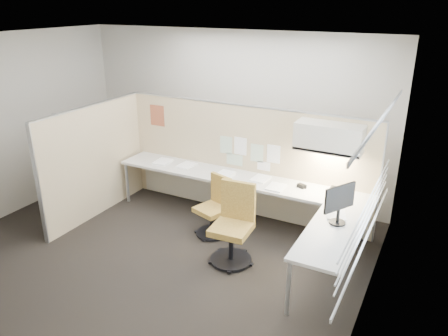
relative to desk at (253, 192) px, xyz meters
The scene contains 26 objects.
floor 1.58m from the desk, 129.58° to the right, with size 5.50×4.50×0.01m, color black.
ceiling 2.64m from the desk, 129.58° to the right, with size 5.50×4.50×0.01m, color white.
wall_back 1.66m from the desk, 129.62° to the left, with size 5.50×0.02×2.80m, color beige.
wall_left 3.93m from the desk, 162.99° to the right, with size 0.02×4.50×2.80m, color beige.
wall_right 2.28m from the desk, 31.75° to the right, with size 0.02×4.50×2.80m, color beige.
window_pane 2.32m from the desk, 32.11° to the right, with size 0.01×2.80×1.30m, color #949FAC.
partition_back 0.67m from the desk, 128.75° to the left, with size 4.10×0.06×1.75m, color #C3B187.
partition_left 2.52m from the desk, 165.56° to the right, with size 0.06×2.20×1.75m, color #C3B187.
desk is the anchor object (origin of this frame).
overhead_bin 1.35m from the desk, 15.24° to the left, with size 0.90×0.36×0.38m, color beige.
task_light_strip 1.22m from the desk, 15.24° to the left, with size 0.60×0.06×0.02m, color #FFEABF.
pinned_papers 0.69m from the desk, 124.37° to the left, with size 1.01×0.00×0.47m.
poster 2.19m from the desk, 167.47° to the left, with size 0.28×0.00×0.35m, color #EB521D.
chair_left 0.61m from the desk, 139.45° to the right, with size 0.52×0.53×0.87m.
chair_right 0.88m from the desk, 83.09° to the right, with size 0.55×0.56×1.04m.
monitor 1.56m from the desk, 24.23° to the right, with size 0.26×0.42×0.49m.
phone 1.18m from the desk, ahead, with size 0.22×0.21×0.12m.
stapler 0.71m from the desk, 17.58° to the left, with size 0.14×0.04×0.05m, color black.
tape_dispenser 0.70m from the desk, 17.17° to the left, with size 0.10×0.06×0.06m, color black.
coat_hook 2.93m from the desk, 153.36° to the right, with size 0.18×0.44×1.32m.
paper_stack_0 1.70m from the desk, behind, with size 0.23×0.30×0.03m, color white.
paper_stack_1 1.29m from the desk, behind, with size 0.23×0.30×0.02m, color white.
paper_stack_2 0.54m from the desk, behind, with size 0.23×0.30×0.05m, color white.
paper_stack_3 0.26m from the desk, 86.69° to the left, with size 0.23×0.30×0.02m, color white.
paper_stack_4 0.36m from the desk, ahead, with size 0.23×0.30×0.02m, color white.
paper_stack_5 1.37m from the desk, 17.35° to the right, with size 0.23×0.30×0.02m, color white.
Camera 1 is at (3.25, -4.23, 3.25)m, focal length 35.00 mm.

